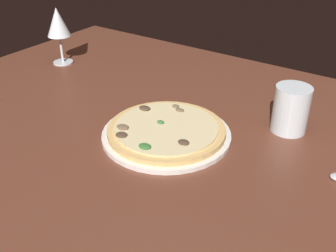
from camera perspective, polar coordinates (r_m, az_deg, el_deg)
The scene contains 4 objects.
dining_table at distance 89.67cm, azimuth 0.23°, elevation -2.94°, with size 150.00×110.00×4.00cm, color brown.
pizza_main at distance 88.92cm, azimuth -0.25°, elevation -0.81°, with size 28.79×28.79×3.25cm.
wine_glass_far at distance 130.41cm, azimuth -15.41°, elevation 13.84°, with size 7.22×7.22×17.56cm.
water_glass at distance 93.71cm, azimuth 17.07°, elevation 2.07°, with size 7.99×7.99×10.74cm.
Camera 1 is at (-42.29, 62.01, 51.07)cm, focal length 42.78 mm.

